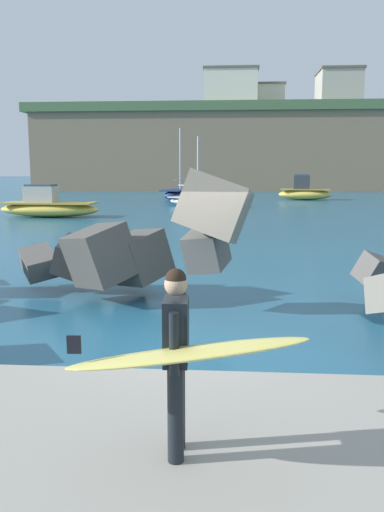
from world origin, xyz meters
The scene contains 13 objects.
ground_plane centered at (0.00, 0.00, 0.00)m, with size 400.00×400.00×0.00m, color #235B7A.
walkway_path centered at (0.00, -4.00, 0.12)m, with size 48.00×4.40×0.24m, color #9E998E.
breakwater_jetty centered at (-1.93, 1.60, 1.17)m, with size 32.04×6.46×2.91m.
surfer_with_board centered at (0.42, -4.00, 1.28)m, with size 2.10×1.18×1.78m.
boat_near_left centered at (7.66, 42.27, 0.75)m, with size 5.07×2.38×2.40m.
boat_near_centre centered at (-10.32, 22.91, 0.63)m, with size 6.26×2.38×1.98m.
boat_mid_left centered at (-4.20, 41.55, 0.55)m, with size 3.34×6.53×6.69m.
boat_mid_centre centered at (-1.40, 32.31, 0.42)m, with size 6.20×4.65×5.34m.
headland_bluff centered at (19.74, 79.13, 5.73)m, with size 92.96×38.44×11.41m.
station_building_west centered at (19.67, 85.80, 14.74)m, with size 4.90×5.38×6.62m.
station_building_central centered at (0.47, 73.21, 14.46)m, with size 8.06×6.12×6.06m.
station_building_east centered at (15.67, 70.36, 14.05)m, with size 5.92×7.11×5.24m.
station_building_annex centered at (5.54, 77.33, 13.70)m, with size 6.53×4.37×4.55m.
Camera 1 is at (0.87, -8.46, 2.88)m, focal length 37.03 mm.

